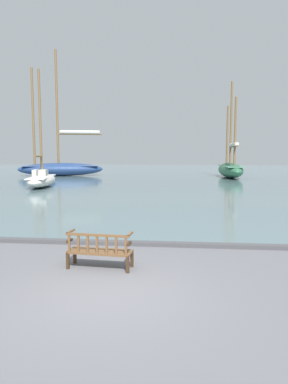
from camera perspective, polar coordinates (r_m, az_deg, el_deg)
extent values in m
plane|color=slate|center=(7.27, -6.22, -16.72)|extent=(160.00, 160.00, 0.00)
cube|color=slate|center=(50.63, 4.18, 3.13)|extent=(100.00, 80.00, 0.08)
cube|color=#4C4C50|center=(10.84, -1.95, -8.54)|extent=(40.00, 0.30, 0.12)
cube|color=#3D2A19|center=(9.25, -11.46, -10.33)|extent=(0.08, 0.08, 0.42)
cube|color=#3D2A19|center=(8.80, -2.03, -11.07)|extent=(0.08, 0.08, 0.42)
cube|color=#3D2A19|center=(8.85, -12.58, -11.11)|extent=(0.08, 0.08, 0.42)
cube|color=#3D2A19|center=(8.38, -2.73, -11.97)|extent=(0.08, 0.08, 0.42)
cube|color=brown|center=(8.73, -7.34, -9.82)|extent=(1.64, 0.66, 0.06)
cube|color=brown|center=(8.41, -7.86, -7.15)|extent=(1.60, 0.19, 0.06)
cube|color=brown|center=(8.72, -12.37, -8.34)|extent=(0.06, 0.04, 0.41)
cube|color=brown|center=(8.63, -10.89, -8.46)|extent=(0.06, 0.04, 0.41)
cube|color=brown|center=(8.54, -9.38, -8.58)|extent=(0.06, 0.04, 0.41)
cube|color=brown|center=(8.47, -7.83, -8.69)|extent=(0.06, 0.04, 0.41)
cube|color=brown|center=(8.39, -6.26, -8.80)|extent=(0.06, 0.04, 0.41)
cube|color=brown|center=(8.33, -4.67, -8.91)|extent=(0.06, 0.04, 0.41)
cube|color=brown|center=(8.27, -3.05, -9.01)|extent=(0.06, 0.04, 0.41)
cube|color=#3D2A19|center=(8.85, -12.34, -7.93)|extent=(0.09, 0.30, 0.06)
cube|color=brown|center=(8.88, -12.14, -6.44)|extent=(0.10, 0.47, 0.04)
cube|color=#3D2A19|center=(8.37, -2.49, -8.60)|extent=(0.09, 0.30, 0.06)
cube|color=brown|center=(8.40, -2.36, -7.03)|extent=(0.10, 0.47, 0.04)
ellipsoid|color=navy|center=(45.24, -13.70, 3.69)|extent=(11.05, 5.40, 1.66)
cube|color=#516B9E|center=(45.22, -13.72, 4.26)|extent=(9.63, 4.39, 0.08)
cylinder|color=brown|center=(45.59, -14.30, 13.35)|extent=(0.29, 0.29, 14.35)
cylinder|color=brown|center=(45.11, -10.64, 9.49)|extent=(5.43, 1.59, 0.23)
cylinder|color=silver|center=(45.13, -10.65, 9.78)|extent=(4.95, 1.67, 0.46)
cylinder|color=brown|center=(45.83, -17.99, 11.76)|extent=(0.29, 0.29, 12.05)
ellipsoid|color=#2D6647|center=(42.15, 14.16, 3.56)|extent=(2.61, 9.84, 1.75)
cube|color=#5B9375|center=(42.13, 14.18, 4.21)|extent=(1.97, 8.65, 0.08)
cylinder|color=brown|center=(42.49, 14.31, 10.92)|extent=(0.25, 0.25, 9.84)
cylinder|color=brown|center=(40.07, 14.74, 7.37)|extent=(0.26, 4.63, 0.20)
cylinder|color=silver|center=(40.08, 14.75, 7.66)|extent=(0.45, 4.17, 0.40)
cylinder|color=brown|center=(45.07, 13.72, 9.11)|extent=(0.25, 0.25, 7.41)
cylinder|color=brown|center=(39.52, 14.96, 9.63)|extent=(0.25, 0.25, 7.59)
ellipsoid|color=silver|center=(30.56, -16.68, 1.88)|extent=(3.42, 7.29, 1.07)
cube|color=white|center=(30.54, -16.70, 2.43)|extent=(2.75, 6.36, 0.08)
cube|color=beige|center=(30.01, -16.90, 3.02)|extent=(1.37, 1.56, 0.61)
cylinder|color=brown|center=(30.76, -16.91, 10.87)|extent=(0.20, 0.20, 8.95)
cylinder|color=brown|center=(29.32, -17.23, 5.71)|extent=(0.72, 2.70, 0.16)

